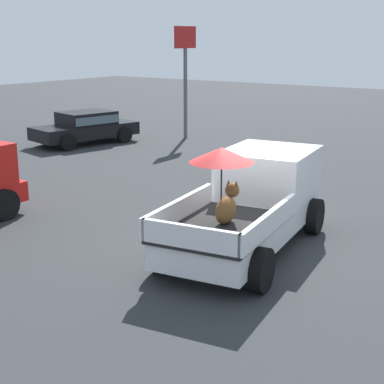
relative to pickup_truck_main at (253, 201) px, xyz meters
The scene contains 4 objects.
ground_plane 1.07m from the pickup_truck_main, behind, with size 80.00×80.00×0.00m, color #2D3033.
pickup_truck_main is the anchor object (origin of this frame).
parked_sedan_near 13.43m from the pickup_truck_main, 60.20° to the left, with size 4.58×2.66×1.33m.
motel_sign 13.87m from the pickup_truck_main, 41.83° to the left, with size 1.40×0.16×4.73m.
Camera 1 is at (-9.97, -5.71, 4.31)m, focal length 54.79 mm.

